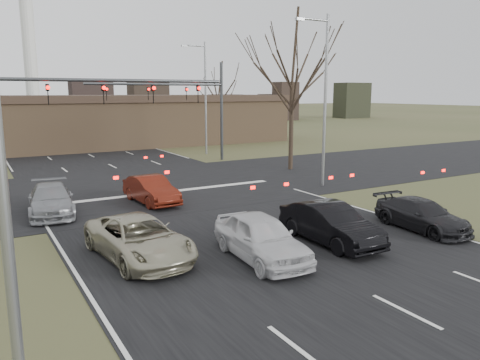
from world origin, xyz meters
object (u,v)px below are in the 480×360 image
object	(u,v)px
mast_arm_near	(62,103)
streetlight_left	(7,93)
mast_arm_far	(190,100)
car_white_sedan	(261,237)
car_silver_suv	(139,238)
car_grey_ahead	(51,200)
car_charcoal_sedan	(422,215)
car_black_hatch	(330,224)
streetlight_right_near	(323,92)
car_red_ahead	(151,190)
streetlight_right_far	(204,92)
building	(94,121)

from	to	relation	value
mast_arm_near	streetlight_left	distance (m)	17.38
mast_arm_far	car_white_sedan	size ratio (longest dim) A/B	2.43
mast_arm_near	car_silver_suv	xyz separation A→B (m)	(0.56, -9.67, -4.36)
car_grey_ahead	car_silver_suv	bearing A→B (deg)	-71.09
car_silver_suv	mast_arm_far	bearing A→B (deg)	55.49
car_charcoal_sedan	car_black_hatch	bearing A→B (deg)	176.65
car_charcoal_sedan	streetlight_right_near	bearing A→B (deg)	79.89
streetlight_right_near	car_silver_suv	size ratio (longest dim) A/B	1.95
car_white_sedan	car_charcoal_sedan	world-z (taller)	car_white_sedan
mast_arm_near	car_grey_ahead	xyz separation A→B (m)	(-1.07, -1.85, -4.38)
mast_arm_far	car_red_ahead	bearing A→B (deg)	-122.55
mast_arm_near	car_red_ahead	size ratio (longest dim) A/B	2.87
mast_arm_far	streetlight_right_far	distance (m)	5.12
building	car_black_hatch	distance (m)	36.70
car_silver_suv	streetlight_right_far	bearing A→B (deg)	53.79
mast_arm_near	car_grey_ahead	world-z (taller)	mast_arm_near
car_silver_suv	car_red_ahead	distance (m)	8.22
car_silver_suv	car_charcoal_sedan	distance (m)	11.46
streetlight_right_far	car_red_ahead	xyz separation A→B (m)	(-10.85, -16.08, -4.89)
car_white_sedan	building	bearing A→B (deg)	88.93
streetlight_right_near	car_silver_suv	bearing A→B (deg)	-153.68
mast_arm_far	car_white_sedan	distance (m)	23.39
streetlight_right_far	car_black_hatch	distance (m)	27.09
building	mast_arm_far	xyz separation A→B (m)	(4.18, -15.00, 2.35)
car_red_ahead	car_white_sedan	bearing A→B (deg)	-92.06
car_charcoal_sedan	car_silver_suv	bearing A→B (deg)	171.14
car_white_sedan	car_silver_suv	bearing A→B (deg)	152.66
building	mast_arm_near	distance (m)	26.14
streetlight_left	mast_arm_near	bearing A→B (deg)	78.07
building	streetlight_right_near	distance (m)	28.97
streetlight_right_far	car_silver_suv	bearing A→B (deg)	-120.58
streetlight_right_near	streetlight_right_far	bearing A→B (deg)	88.32
car_grey_ahead	building	bearing A→B (deg)	79.91
building	car_silver_suv	size ratio (longest dim) A/B	8.26
car_silver_suv	car_red_ahead	bearing A→B (deg)	61.90
mast_arm_far	streetlight_right_far	world-z (taller)	streetlight_right_far
building	car_grey_ahead	size ratio (longest dim) A/B	8.89
streetlight_right_near	car_grey_ahead	world-z (taller)	streetlight_right_near
mast_arm_near	streetlight_right_near	distance (m)	14.38
mast_arm_far	car_silver_suv	world-z (taller)	mast_arm_far
mast_arm_near	car_charcoal_sedan	distance (m)	17.52
mast_arm_far	car_charcoal_sedan	distance (m)	22.66
car_charcoal_sedan	car_grey_ahead	world-z (taller)	car_grey_ahead
streetlight_right_far	car_white_sedan	world-z (taller)	streetlight_right_far
streetlight_right_near	car_charcoal_sedan	size ratio (longest dim) A/B	2.31
streetlight_left	car_silver_suv	distance (m)	9.73
car_charcoal_sedan	car_red_ahead	size ratio (longest dim) A/B	1.02
car_grey_ahead	mast_arm_far	bearing A→B (deg)	50.60
streetlight_left	car_black_hatch	bearing A→B (deg)	26.15
car_grey_ahead	car_red_ahead	bearing A→B (deg)	4.36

